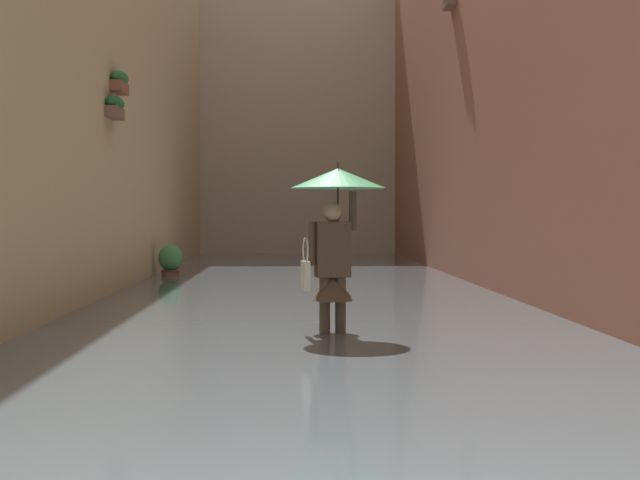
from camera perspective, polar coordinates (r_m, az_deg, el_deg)
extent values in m
plane|color=#605B56|center=(16.04, -0.97, -3.77)|extent=(68.20, 68.20, 0.00)
cube|color=#515B60|center=(16.03, -0.97, -3.42)|extent=(7.23, 33.28, 0.20)
cube|color=#935642|center=(16.96, 13.51, 14.16)|extent=(1.80, 31.28, 10.41)
cube|color=brown|center=(19.81, 8.21, 14.66)|extent=(0.20, 0.70, 0.18)
cube|color=brown|center=(15.56, -12.62, 9.42)|extent=(0.20, 0.70, 0.18)
ellipsoid|color=#2D7033|center=(15.58, -12.63, 10.00)|extent=(0.28, 0.76, 0.24)
cube|color=brown|center=(15.10, -12.90, 7.87)|extent=(0.20, 0.70, 0.18)
ellipsoid|color=#23602D|center=(15.12, -12.90, 8.47)|extent=(0.28, 0.76, 0.24)
cube|color=tan|center=(30.69, -1.44, 7.92)|extent=(10.03, 1.80, 9.71)
cube|color=#4C4233|center=(10.05, 0.30, -6.76)|extent=(0.15, 0.25, 0.10)
cylinder|color=#4C3828|center=(10.00, 0.30, -4.43)|extent=(0.14, 0.14, 0.72)
cube|color=#4C4233|center=(10.09, 1.31, -6.73)|extent=(0.15, 0.25, 0.10)
cylinder|color=#4C3828|center=(10.03, 1.31, -4.41)|extent=(0.14, 0.14, 0.72)
cube|color=#4C3828|center=(9.97, 0.81, -0.60)|extent=(0.41, 0.28, 0.62)
cone|color=#4C3828|center=(9.99, 0.81, -3.05)|extent=(0.57, 0.57, 0.28)
sphere|color=tan|center=(9.96, 0.81, 1.78)|extent=(0.22, 0.22, 0.22)
cylinder|color=#4C3828|center=(10.01, 2.10, 1.86)|extent=(0.10, 0.10, 0.44)
cylinder|color=#4C3828|center=(9.92, -0.49, -0.22)|extent=(0.10, 0.10, 0.48)
cylinder|color=black|center=(9.97, 1.15, 2.56)|extent=(0.02, 0.02, 0.48)
cone|color=#338C4C|center=(9.98, 1.15, 3.95)|extent=(1.06, 1.06, 0.22)
cylinder|color=black|center=(9.98, 1.15, 4.75)|extent=(0.01, 0.01, 0.08)
cube|color=beige|center=(9.90, -0.93, -2.28)|extent=(0.10, 0.29, 0.32)
torus|color=beige|center=(9.89, -0.93, -0.66)|extent=(0.07, 0.30, 0.30)
cylinder|color=brown|center=(19.64, -9.47, -2.37)|extent=(0.38, 0.38, 0.29)
torus|color=brown|center=(19.63, -9.47, -1.94)|extent=(0.41, 0.41, 0.04)
ellipsoid|color=#428947|center=(19.61, -9.48, -1.12)|extent=(0.53, 0.53, 0.57)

